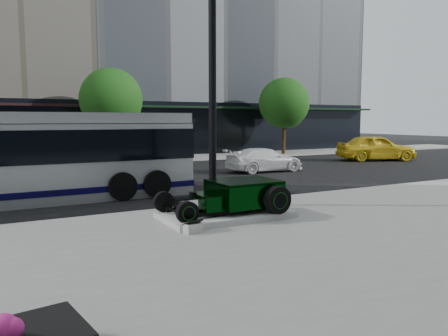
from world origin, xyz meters
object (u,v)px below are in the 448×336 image
yellow_taxi (376,148)px  transit_bus (6,158)px  hot_rod (237,195)px  lamppost (212,89)px  white_sedan (265,160)px

yellow_taxi → transit_bus: bearing=126.1°
hot_rod → yellow_taxi: bearing=32.0°
hot_rod → lamppost: size_ratio=0.43×
hot_rod → white_sedan: (6.88, 8.90, -0.09)m
hot_rod → yellow_taxi: 19.81m
hot_rod → yellow_taxi: yellow_taxi is taller
hot_rod → lamppost: (0.15, 1.70, 2.90)m
hot_rod → yellow_taxi: size_ratio=0.64×
yellow_taxi → white_sedan: bearing=122.7°
hot_rod → transit_bus: bearing=133.4°
hot_rod → transit_bus: size_ratio=0.27×
transit_bus → hot_rod: bearing=-46.6°
lamppost → yellow_taxi: 19.03m
transit_bus → yellow_taxi: (22.07, 4.92, -0.63)m
lamppost → white_sedan: (6.73, 7.21, -2.98)m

